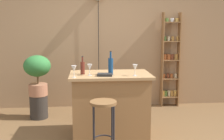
{
  "coord_description": "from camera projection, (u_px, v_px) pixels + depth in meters",
  "views": [
    {
      "loc": [
        -0.34,
        -3.77,
        1.66
      ],
      "look_at": [
        0.05,
        0.55,
        0.97
      ],
      "focal_mm": 44.85,
      "sensor_mm": 36.0,
      "label": 1
    }
  ],
  "objects": [
    {
      "name": "cookbook",
      "position": [
        105.0,
        75.0,
        3.94
      ],
      "size": [
        0.23,
        0.18,
        0.03
      ],
      "primitive_type": "cube",
      "rotation": [
        0.0,
        0.0,
        -0.14
      ],
      "color": "black",
      "rests_on": "kitchen_counter"
    },
    {
      "name": "wine_glass_center",
      "position": [
        74.0,
        69.0,
        3.82
      ],
      "size": [
        0.07,
        0.07,
        0.16
      ],
      "color": "silver",
      "rests_on": "kitchen_counter"
    },
    {
      "name": "kitchen_counter",
      "position": [
        110.0,
        104.0,
        4.22
      ],
      "size": [
        1.19,
        0.76,
        0.96
      ],
      "color": "olive",
      "rests_on": "ground"
    },
    {
      "name": "wine_glass_right",
      "position": [
        90.0,
        67.0,
        3.97
      ],
      "size": [
        0.07,
        0.07,
        0.16
      ],
      "color": "silver",
      "rests_on": "kitchen_counter"
    },
    {
      "name": "bottle_wine_red",
      "position": [
        83.0,
        67.0,
        4.07
      ],
      "size": [
        0.06,
        0.06,
        0.27
      ],
      "color": "#5B2319",
      "rests_on": "kitchen_counter"
    },
    {
      "name": "bar_stool",
      "position": [
        103.0,
        116.0,
        3.51
      ],
      "size": [
        0.34,
        0.34,
        0.73
      ],
      "color": "black",
      "rests_on": "ground"
    },
    {
      "name": "potted_plant",
      "position": [
        37.0,
        71.0,
        4.95
      ],
      "size": [
        0.48,
        0.43,
        0.72
      ],
      "color": "#A86B4C",
      "rests_on": "plant_stool"
    },
    {
      "name": "spice_shelf",
      "position": [
        170.0,
        61.0,
        5.73
      ],
      "size": [
        0.36,
        0.18,
        1.92
      ],
      "color": "olive",
      "rests_on": "ground"
    },
    {
      "name": "plant_stool",
      "position": [
        39.0,
        107.0,
        5.05
      ],
      "size": [
        0.32,
        0.32,
        0.42
      ],
      "primitive_type": "cylinder",
      "color": "#2D2823",
      "rests_on": "ground"
    },
    {
      "name": "bottle_sauce_amber",
      "position": [
        111.0,
        66.0,
        4.03
      ],
      "size": [
        0.07,
        0.07,
        0.34
      ],
      "color": "navy",
      "rests_on": "kitchen_counter"
    },
    {
      "name": "wine_glass_left",
      "position": [
        135.0,
        68.0,
        3.94
      ],
      "size": [
        0.07,
        0.07,
        0.16
      ],
      "color": "silver",
      "rests_on": "kitchen_counter"
    },
    {
      "name": "back_wall",
      "position": [
        103.0,
        38.0,
        5.7
      ],
      "size": [
        6.4,
        0.1,
        2.8
      ],
      "primitive_type": "cube",
      "color": "#997551",
      "rests_on": "ground"
    }
  ]
}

